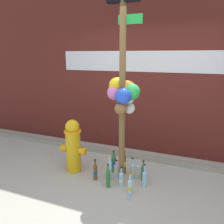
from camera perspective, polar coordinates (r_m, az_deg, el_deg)
The scene contains 21 objects.
ground_plane at distance 3.37m, azimuth 0.71°, elevation -20.48°, with size 14.00×14.00×0.00m, color #ADA899.
building_wall at distance 4.56m, azimuth 9.38°, elevation 9.97°, with size 10.00×0.21×3.21m.
curb_strip at distance 4.48m, azimuth 7.10°, elevation -10.85°, with size 8.00×0.12×0.08m, color gray.
memorial_post at distance 3.26m, azimuth 2.74°, elevation 7.50°, with size 0.50×0.45×2.91m.
fire_hydrant at distance 3.93m, azimuth -9.48°, elevation -8.05°, with size 0.46×0.28×0.89m.
bottle_0 at distance 3.55m, azimuth -0.95°, elevation -15.74°, with size 0.07×0.07×0.36m.
bottle_1 at distance 3.76m, azimuth -4.13°, elevation -14.31°, with size 0.07×0.07×0.34m.
bottle_2 at distance 3.78m, azimuth 4.98°, elevation -14.06°, with size 0.07×0.07×0.35m.
bottle_3 at distance 3.90m, azimuth 3.02°, elevation -12.46°, with size 0.06×0.06×0.42m.
bottle_4 at distance 3.74m, azimuth 7.61°, elevation -14.41°, with size 0.06×0.06×0.34m.
bottle_5 at distance 3.79m, azimuth 1.01°, elevation -14.06°, with size 0.06×0.06×0.30m.
bottle_6 at distance 3.59m, azimuth 2.29°, elevation -15.99°, with size 0.07×0.07×0.30m.
bottle_7 at distance 3.43m, azimuth 4.41°, elevation -17.62°, with size 0.07×0.07×0.30m.
bottle_8 at distance 3.61m, azimuth 7.92°, elevation -15.67°, with size 0.06×0.06×0.35m.
bottle_9 at distance 3.74m, azimuth -0.53°, elevation -13.93°, with size 0.06×0.06×0.41m.
bottle_10 at distance 3.82m, azimuth 6.51°, elevation -14.10°, with size 0.06×0.06×0.32m.
bottle_11 at distance 3.95m, azimuth 0.39°, elevation -12.33°, with size 0.07×0.07×0.37m.
litter_0 at distance 3.40m, azimuth 4.08°, elevation -20.11°, with size 0.13×0.07×0.01m, color #8C99B2.
litter_1 at distance 4.83m, azimuth -14.76°, elevation -9.77°, with size 0.08×0.09×0.01m, color tan.
litter_2 at distance 4.61m, azimuth -10.50°, elevation -10.73°, with size 0.11×0.07×0.01m, color #8C99B2.
litter_3 at distance 4.87m, azimuth -3.87°, elevation -9.15°, with size 0.10×0.06×0.01m, color #8C99B2.
Camera 1 is at (1.01, -2.60, 1.90)m, focal length 37.41 mm.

